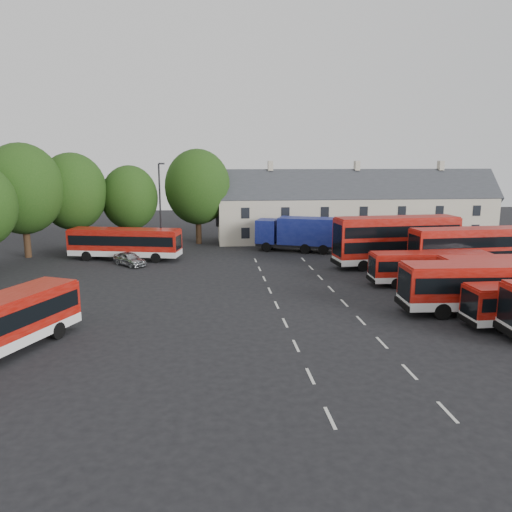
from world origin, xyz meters
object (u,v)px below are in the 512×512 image
object	(u,v)px
box_truck	(297,232)
lamppost	(160,208)
bus_dd_south	(470,249)
silver_car	(130,259)

from	to	relation	value
box_truck	lamppost	size ratio (longest dim) A/B	0.93
bus_dd_south	silver_car	world-z (taller)	bus_dd_south
bus_dd_south	box_truck	xyz separation A→B (m)	(-13.11, 13.55, -0.32)
bus_dd_south	box_truck	bearing A→B (deg)	130.52
bus_dd_south	silver_car	distance (m)	31.77
box_truck	lamppost	distance (m)	15.42
bus_dd_south	lamppost	bearing A→B (deg)	155.36
bus_dd_south	box_truck	world-z (taller)	bus_dd_south
bus_dd_south	silver_car	size ratio (longest dim) A/B	2.70
box_truck	lamppost	world-z (taller)	lamppost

